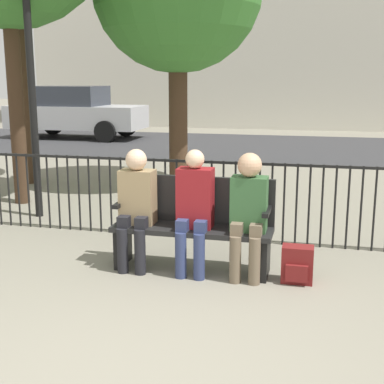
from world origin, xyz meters
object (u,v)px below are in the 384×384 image
(backpack, at_px, (297,265))
(seated_person_1, at_px, (194,206))
(seated_person_0, at_px, (136,203))
(parked_car_0, at_px, (74,111))
(seated_person_2, at_px, (248,208))
(lamp_post, at_px, (28,35))
(park_bench, at_px, (194,221))

(backpack, bearing_deg, seated_person_1, 178.06)
(seated_person_0, relative_size, parked_car_0, 0.29)
(backpack, xyz_separation_m, parked_car_0, (-7.40, 10.72, 0.67))
(seated_person_2, bearing_deg, seated_person_0, -179.99)
(backpack, distance_m, lamp_post, 4.55)
(park_bench, bearing_deg, seated_person_1, -75.33)
(seated_person_1, relative_size, parked_car_0, 0.29)
(park_bench, xyz_separation_m, seated_person_1, (0.03, -0.13, 0.18))
(park_bench, relative_size, lamp_post, 0.43)
(backpack, bearing_deg, park_bench, 171.20)
(seated_person_0, relative_size, seated_person_2, 1.00)
(seated_person_1, height_order, seated_person_2, seated_person_1)
(seated_person_0, bearing_deg, lamp_post, 140.98)
(seated_person_0, distance_m, parked_car_0, 12.17)
(seated_person_0, xyz_separation_m, seated_person_1, (0.59, 0.00, -0.00))
(lamp_post, bearing_deg, parked_car_0, 112.79)
(seated_person_0, bearing_deg, parked_car_0, 118.53)
(seated_person_1, distance_m, lamp_post, 3.52)
(seated_person_1, bearing_deg, lamp_post, 147.97)
(park_bench, distance_m, seated_person_2, 0.60)
(seated_person_1, bearing_deg, backpack, -1.94)
(park_bench, height_order, parked_car_0, parked_car_0)
(seated_person_1, xyz_separation_m, backpack, (1.00, -0.03, -0.50))
(park_bench, distance_m, parked_car_0, 12.34)
(parked_car_0, bearing_deg, seated_person_1, -59.08)
(seated_person_1, distance_m, parked_car_0, 12.46)
(park_bench, bearing_deg, seated_person_0, -167.15)
(park_bench, relative_size, backpack, 4.50)
(seated_person_0, height_order, parked_car_0, parked_car_0)
(seated_person_2, bearing_deg, lamp_post, 152.51)
(seated_person_1, xyz_separation_m, seated_person_2, (0.52, -0.00, 0.01))
(seated_person_1, xyz_separation_m, parked_car_0, (-6.40, 10.69, 0.17))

